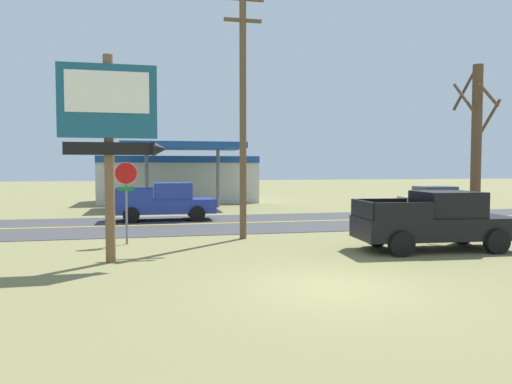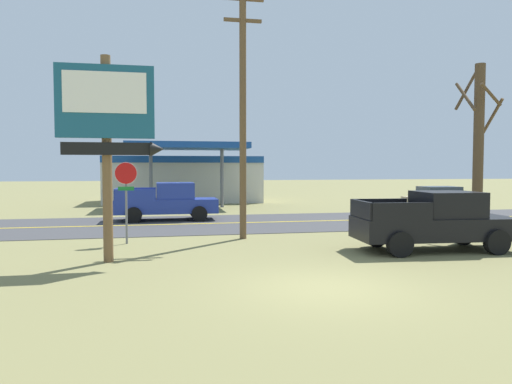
{
  "view_description": "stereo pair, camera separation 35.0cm",
  "coord_description": "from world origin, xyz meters",
  "px_view_note": "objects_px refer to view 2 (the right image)",
  "views": [
    {
      "loc": [
        -4.04,
        -10.26,
        2.77
      ],
      "look_at": [
        0.0,
        8.0,
        1.8
      ],
      "focal_mm": 33.77,
      "sensor_mm": 36.0,
      "label": 1
    },
    {
      "loc": [
        -3.7,
        -10.34,
        2.77
      ],
      "look_at": [
        0.0,
        8.0,
        1.8
      ],
      "focal_mm": 33.77,
      "sensor_mm": 36.0,
      "label": 2
    }
  ],
  "objects_px": {
    "pickup_black_parked_on_lawn": "(436,222)",
    "pickup_blue_on_road": "(168,202)",
    "car_tan_near_lane": "(441,200)",
    "motel_sign": "(108,123)",
    "gas_station": "(183,177)",
    "utility_pole": "(243,107)",
    "bare_tree": "(478,146)",
    "stop_sign": "(126,188)"
  },
  "relations": [
    {
      "from": "motel_sign",
      "to": "pickup_blue_on_road",
      "type": "xyz_separation_m",
      "value": [
        1.84,
        10.95,
        -3.06
      ]
    },
    {
      "from": "stop_sign",
      "to": "pickup_black_parked_on_lawn",
      "type": "xyz_separation_m",
      "value": [
        10.15,
        -3.47,
        -1.06
      ]
    },
    {
      "from": "pickup_black_parked_on_lawn",
      "to": "car_tan_near_lane",
      "type": "xyz_separation_m",
      "value": [
        7.15,
        10.97,
        -0.13
      ]
    },
    {
      "from": "utility_pole",
      "to": "pickup_blue_on_road",
      "type": "xyz_separation_m",
      "value": [
        -2.74,
        7.08,
        -4.12
      ]
    },
    {
      "from": "car_tan_near_lane",
      "to": "pickup_black_parked_on_lawn",
      "type": "bearing_deg",
      "value": -123.1
    },
    {
      "from": "bare_tree",
      "to": "pickup_black_parked_on_lawn",
      "type": "distance_m",
      "value": 5.15
    },
    {
      "from": "motel_sign",
      "to": "pickup_blue_on_road",
      "type": "height_order",
      "value": "motel_sign"
    },
    {
      "from": "stop_sign",
      "to": "pickup_blue_on_road",
      "type": "relative_size",
      "value": 0.57
    },
    {
      "from": "gas_station",
      "to": "car_tan_near_lane",
      "type": "relative_size",
      "value": 2.86
    },
    {
      "from": "bare_tree",
      "to": "pickup_black_parked_on_lawn",
      "type": "xyz_separation_m",
      "value": [
        -3.5,
        -2.71,
        -2.64
      ]
    },
    {
      "from": "pickup_black_parked_on_lawn",
      "to": "pickup_blue_on_road",
      "type": "bearing_deg",
      "value": 127.92
    },
    {
      "from": "stop_sign",
      "to": "car_tan_near_lane",
      "type": "height_order",
      "value": "stop_sign"
    },
    {
      "from": "car_tan_near_lane",
      "to": "motel_sign",
      "type": "bearing_deg",
      "value": -148.02
    },
    {
      "from": "bare_tree",
      "to": "gas_station",
      "type": "height_order",
      "value": "bare_tree"
    },
    {
      "from": "motel_sign",
      "to": "pickup_black_parked_on_lawn",
      "type": "xyz_separation_m",
      "value": [
        10.39,
        -0.02,
        -3.06
      ]
    },
    {
      "from": "utility_pole",
      "to": "pickup_black_parked_on_lawn",
      "type": "xyz_separation_m",
      "value": [
        5.81,
        -3.89,
        -4.12
      ]
    },
    {
      "from": "motel_sign",
      "to": "bare_tree",
      "type": "height_order",
      "value": "bare_tree"
    },
    {
      "from": "bare_tree",
      "to": "gas_station",
      "type": "relative_size",
      "value": 0.59
    },
    {
      "from": "gas_station",
      "to": "pickup_black_parked_on_lawn",
      "type": "bearing_deg",
      "value": -73.66
    },
    {
      "from": "utility_pole",
      "to": "pickup_blue_on_road",
      "type": "relative_size",
      "value": 1.85
    },
    {
      "from": "utility_pole",
      "to": "pickup_black_parked_on_lawn",
      "type": "height_order",
      "value": "utility_pole"
    },
    {
      "from": "stop_sign",
      "to": "pickup_black_parked_on_lawn",
      "type": "relative_size",
      "value": 0.55
    },
    {
      "from": "motel_sign",
      "to": "gas_station",
      "type": "distance_m",
      "value": 24.56
    },
    {
      "from": "stop_sign",
      "to": "utility_pole",
      "type": "bearing_deg",
      "value": 5.5
    },
    {
      "from": "pickup_black_parked_on_lawn",
      "to": "car_tan_near_lane",
      "type": "bearing_deg",
      "value": 56.9
    },
    {
      "from": "pickup_black_parked_on_lawn",
      "to": "car_tan_near_lane",
      "type": "relative_size",
      "value": 1.27
    },
    {
      "from": "utility_pole",
      "to": "gas_station",
      "type": "xyz_separation_m",
      "value": [
        -1.31,
        20.39,
        -3.14
      ]
    },
    {
      "from": "pickup_black_parked_on_lawn",
      "to": "pickup_blue_on_road",
      "type": "relative_size",
      "value": 1.02
    },
    {
      "from": "pickup_black_parked_on_lawn",
      "to": "pickup_blue_on_road",
      "type": "distance_m",
      "value": 13.91
    },
    {
      "from": "gas_station",
      "to": "pickup_blue_on_road",
      "type": "xyz_separation_m",
      "value": [
        -1.43,
        -13.31,
        -0.98
      ]
    },
    {
      "from": "utility_pole",
      "to": "car_tan_near_lane",
      "type": "bearing_deg",
      "value": 28.65
    },
    {
      "from": "pickup_blue_on_road",
      "to": "gas_station",
      "type": "bearing_deg",
      "value": 83.87
    },
    {
      "from": "gas_station",
      "to": "pickup_black_parked_on_lawn",
      "type": "height_order",
      "value": "gas_station"
    },
    {
      "from": "bare_tree",
      "to": "gas_station",
      "type": "xyz_separation_m",
      "value": [
        -10.62,
        21.57,
        -1.66
      ]
    },
    {
      "from": "car_tan_near_lane",
      "to": "bare_tree",
      "type": "bearing_deg",
      "value": -113.84
    },
    {
      "from": "motel_sign",
      "to": "stop_sign",
      "type": "bearing_deg",
      "value": 86.05
    },
    {
      "from": "utility_pole",
      "to": "pickup_black_parked_on_lawn",
      "type": "distance_m",
      "value": 8.11
    },
    {
      "from": "bare_tree",
      "to": "motel_sign",
      "type": "bearing_deg",
      "value": -169.05
    },
    {
      "from": "car_tan_near_lane",
      "to": "gas_station",
      "type": "bearing_deg",
      "value": 137.0
    },
    {
      "from": "stop_sign",
      "to": "utility_pole",
      "type": "distance_m",
      "value": 5.32
    },
    {
      "from": "bare_tree",
      "to": "pickup_black_parked_on_lawn",
      "type": "bearing_deg",
      "value": -142.29
    },
    {
      "from": "pickup_black_parked_on_lawn",
      "to": "motel_sign",
      "type": "bearing_deg",
      "value": 179.89
    }
  ]
}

